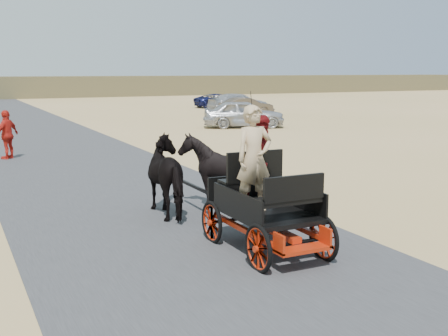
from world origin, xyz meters
name	(u,v)px	position (x,y,z in m)	size (l,w,h in m)	color
ground	(283,306)	(0.00, 0.00, 0.00)	(140.00, 140.00, 0.00)	tan
road	(283,305)	(0.00, 0.00, 0.01)	(6.00, 140.00, 0.01)	#38383A
carriage	(265,230)	(0.97, 2.13, 0.36)	(1.30, 2.40, 0.72)	black
horse_left	(172,176)	(0.42, 5.13, 0.85)	(0.91, 2.01, 1.70)	black
horse_right	(218,172)	(1.52, 5.13, 0.85)	(1.37, 1.54, 1.70)	black
driver_man	(254,159)	(0.77, 2.18, 1.62)	(0.66, 0.43, 1.80)	tan
passenger_woman	(263,159)	(1.27, 2.73, 1.51)	(0.77, 0.60, 1.58)	#660C0F
pedestrian	(7,135)	(-1.97, 14.94, 0.86)	(1.01, 0.42, 1.73)	#B51E14
car_a	(244,114)	(10.71, 21.01, 0.75)	(1.77, 4.41, 1.50)	#B2B2B7
car_b	(246,106)	(14.91, 28.44, 0.62)	(1.30, 3.73, 1.23)	brown
car_c	(239,103)	(15.67, 31.01, 0.69)	(1.94, 4.76, 1.38)	#B2B2B7
car_d	(219,101)	(16.78, 36.70, 0.57)	(1.90, 4.13, 1.15)	navy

